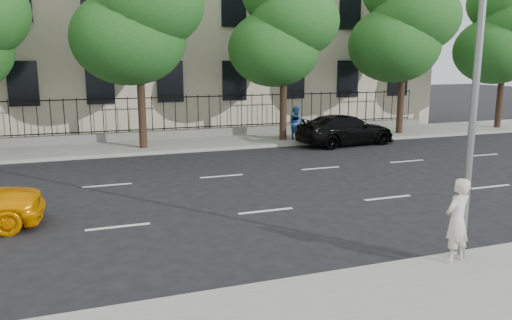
{
  "coord_description": "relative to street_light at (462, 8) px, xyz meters",
  "views": [
    {
      "loc": [
        -4.76,
        -10.01,
        4.16
      ],
      "look_at": [
        -0.11,
        3.0,
        1.37
      ],
      "focal_mm": 35.0,
      "sensor_mm": 36.0,
      "label": 1
    }
  ],
  "objects": [
    {
      "name": "ground",
      "position": [
        -2.5,
        1.77,
        -5.15
      ],
      "size": [
        120.0,
        120.0,
        0.0
      ],
      "primitive_type": "plane",
      "color": "black",
      "rests_on": "ground"
    },
    {
      "name": "far_sidewalk",
      "position": [
        -2.5,
        15.77,
        -5.07
      ],
      "size": [
        60.0,
        4.0,
        0.15
      ],
      "primitive_type": "cube",
      "color": "gray",
      "rests_on": "ground"
    },
    {
      "name": "lane_markings",
      "position": [
        -2.5,
        6.52,
        -5.14
      ],
      "size": [
        49.6,
        4.62,
        0.01
      ],
      "primitive_type": null,
      "color": "silver",
      "rests_on": "ground"
    },
    {
      "name": "iron_fence",
      "position": [
        -2.5,
        17.47,
        -4.5
      ],
      "size": [
        30.0,
        0.5,
        2.2
      ],
      "color": "slate",
      "rests_on": "far_sidewalk"
    },
    {
      "name": "street_light",
      "position": [
        0.0,
        0.0,
        0.0
      ],
      "size": [
        0.25,
        3.32,
        8.05
      ],
      "color": "slate",
      "rests_on": "near_sidewalk"
    },
    {
      "name": "tree_c",
      "position": [
        -4.46,
        15.13,
        1.26
      ],
      "size": [
        5.89,
        5.5,
        9.8
      ],
      "color": "#382619",
      "rests_on": "far_sidewalk"
    },
    {
      "name": "tree_d",
      "position": [
        2.54,
        15.13,
        0.69
      ],
      "size": [
        5.34,
        4.94,
        8.84
      ],
      "color": "#382619",
      "rests_on": "far_sidewalk"
    },
    {
      "name": "tree_e",
      "position": [
        9.54,
        15.13,
        1.05
      ],
      "size": [
        5.71,
        5.31,
        9.46
      ],
      "color": "#382619",
      "rests_on": "far_sidewalk"
    },
    {
      "name": "tree_f",
      "position": [
        16.54,
        15.13,
        0.73
      ],
      "size": [
        5.52,
        5.12,
        9.01
      ],
      "color": "#382619",
      "rests_on": "far_sidewalk"
    },
    {
      "name": "black_sedan",
      "position": [
        5.15,
        13.27,
        -4.4
      ],
      "size": [
        5.34,
        2.68,
        1.49
      ],
      "primitive_type": "imported",
      "rotation": [
        0.0,
        0.0,
        1.69
      ],
      "color": "black",
      "rests_on": "ground"
    },
    {
      "name": "woman_near",
      "position": [
        -0.27,
        -0.63,
        -4.14
      ],
      "size": [
        0.72,
        0.57,
        1.72
      ],
      "primitive_type": "imported",
      "rotation": [
        0.0,
        0.0,
        3.43
      ],
      "color": "beige",
      "rests_on": "near_sidewalk"
    },
    {
      "name": "pedestrian_far",
      "position": [
        3.12,
        14.75,
        -4.15
      ],
      "size": [
        0.8,
        0.94,
        1.7
      ],
      "primitive_type": "imported",
      "rotation": [
        0.0,
        0.0,
        1.78
      ],
      "color": "#204D8A",
      "rests_on": "far_sidewalk"
    }
  ]
}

